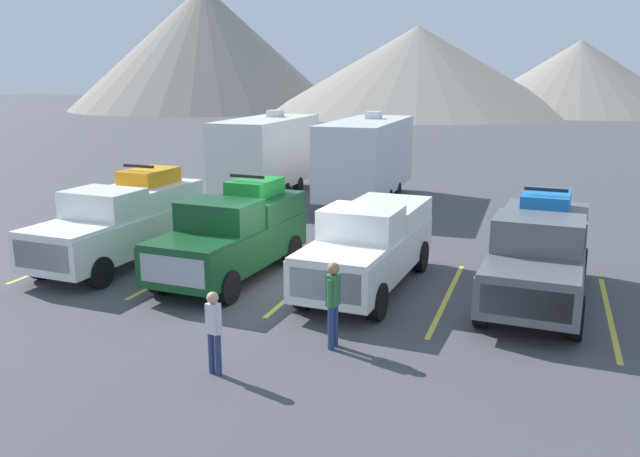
{
  "coord_description": "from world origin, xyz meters",
  "views": [
    {
      "loc": [
        5.65,
        -14.41,
        5.3
      ],
      "look_at": [
        0.0,
        1.78,
        1.2
      ],
      "focal_mm": 36.7,
      "sensor_mm": 36.0,
      "label": 1
    }
  ],
  "objects_px": {
    "pickup_truck_a": "(124,220)",
    "pickup_truck_b": "(234,232)",
    "camper_trailer_a": "(267,152)",
    "pickup_truck_d": "(539,251)",
    "camper_trailer_b": "(367,156)",
    "person_a": "(333,299)",
    "person_b": "(214,327)",
    "pickup_truck_c": "(370,244)"
  },
  "relations": [
    {
      "from": "pickup_truck_d",
      "to": "camper_trailer_b",
      "type": "xyz_separation_m",
      "value": [
        -7.04,
        10.28,
        0.76
      ]
    },
    {
      "from": "pickup_truck_a",
      "to": "pickup_truck_b",
      "type": "height_order",
      "value": "pickup_truck_a"
    },
    {
      "from": "pickup_truck_b",
      "to": "person_b",
      "type": "distance_m",
      "value": 5.92
    },
    {
      "from": "pickup_truck_b",
      "to": "person_a",
      "type": "bearing_deg",
      "value": -42.79
    },
    {
      "from": "person_b",
      "to": "pickup_truck_d",
      "type": "bearing_deg",
      "value": 48.82
    },
    {
      "from": "pickup_truck_c",
      "to": "person_a",
      "type": "height_order",
      "value": "pickup_truck_c"
    },
    {
      "from": "pickup_truck_c",
      "to": "pickup_truck_b",
      "type": "bearing_deg",
      "value": -176.02
    },
    {
      "from": "pickup_truck_d",
      "to": "camper_trailer_b",
      "type": "distance_m",
      "value": 12.48
    },
    {
      "from": "pickup_truck_c",
      "to": "camper_trailer_a",
      "type": "relative_size",
      "value": 0.73
    },
    {
      "from": "pickup_truck_a",
      "to": "person_b",
      "type": "relative_size",
      "value": 3.75
    },
    {
      "from": "pickup_truck_a",
      "to": "person_a",
      "type": "distance_m",
      "value": 8.44
    },
    {
      "from": "pickup_truck_b",
      "to": "person_b",
      "type": "xyz_separation_m",
      "value": [
        2.3,
        -5.45,
        -0.29
      ]
    },
    {
      "from": "person_a",
      "to": "person_b",
      "type": "bearing_deg",
      "value": -132.34
    },
    {
      "from": "pickup_truck_a",
      "to": "camper_trailer_a",
      "type": "relative_size",
      "value": 0.73
    },
    {
      "from": "pickup_truck_d",
      "to": "person_a",
      "type": "relative_size",
      "value": 3.38
    },
    {
      "from": "person_b",
      "to": "pickup_truck_b",
      "type": "bearing_deg",
      "value": 112.88
    },
    {
      "from": "camper_trailer_b",
      "to": "person_b",
      "type": "height_order",
      "value": "camper_trailer_b"
    },
    {
      "from": "person_a",
      "to": "camper_trailer_a",
      "type": "bearing_deg",
      "value": 118.11
    },
    {
      "from": "camper_trailer_a",
      "to": "person_a",
      "type": "relative_size",
      "value": 4.56
    },
    {
      "from": "pickup_truck_b",
      "to": "camper_trailer_a",
      "type": "distance_m",
      "value": 11.71
    },
    {
      "from": "pickup_truck_a",
      "to": "pickup_truck_b",
      "type": "distance_m",
      "value": 3.59
    },
    {
      "from": "pickup_truck_c",
      "to": "person_b",
      "type": "xyz_separation_m",
      "value": [
        -1.33,
        -5.7,
        -0.22
      ]
    },
    {
      "from": "camper_trailer_a",
      "to": "pickup_truck_a",
      "type": "bearing_deg",
      "value": -88.37
    },
    {
      "from": "pickup_truck_c",
      "to": "pickup_truck_d",
      "type": "xyz_separation_m",
      "value": [
        4.03,
        0.42,
        0.07
      ]
    },
    {
      "from": "pickup_truck_c",
      "to": "person_a",
      "type": "bearing_deg",
      "value": -85.4
    },
    {
      "from": "person_b",
      "to": "camper_trailer_b",
      "type": "bearing_deg",
      "value": 95.85
    },
    {
      "from": "pickup_truck_a",
      "to": "person_a",
      "type": "bearing_deg",
      "value": -26.9
    },
    {
      "from": "camper_trailer_b",
      "to": "person_a",
      "type": "xyz_separation_m",
      "value": [
        3.32,
        -14.6,
        -0.94
      ]
    },
    {
      "from": "pickup_truck_a",
      "to": "pickup_truck_b",
      "type": "relative_size",
      "value": 1.08
    },
    {
      "from": "pickup_truck_b",
      "to": "pickup_truck_d",
      "type": "height_order",
      "value": "pickup_truck_b"
    },
    {
      "from": "pickup_truck_b",
      "to": "pickup_truck_c",
      "type": "bearing_deg",
      "value": 3.98
    },
    {
      "from": "camper_trailer_a",
      "to": "person_b",
      "type": "height_order",
      "value": "camper_trailer_a"
    },
    {
      "from": "pickup_truck_b",
      "to": "person_a",
      "type": "distance_m",
      "value": 5.38
    },
    {
      "from": "camper_trailer_b",
      "to": "person_b",
      "type": "relative_size",
      "value": 5.44
    },
    {
      "from": "pickup_truck_d",
      "to": "camper_trailer_a",
      "type": "distance_m",
      "value": 15.53
    },
    {
      "from": "pickup_truck_d",
      "to": "person_b",
      "type": "height_order",
      "value": "pickup_truck_d"
    },
    {
      "from": "person_a",
      "to": "camper_trailer_b",
      "type": "bearing_deg",
      "value": 102.82
    },
    {
      "from": "pickup_truck_a",
      "to": "camper_trailer_b",
      "type": "distance_m",
      "value": 11.6
    },
    {
      "from": "person_a",
      "to": "pickup_truck_b",
      "type": "bearing_deg",
      "value": 137.21
    },
    {
      "from": "pickup_truck_b",
      "to": "camper_trailer_a",
      "type": "bearing_deg",
      "value": 109.45
    },
    {
      "from": "pickup_truck_a",
      "to": "camper_trailer_b",
      "type": "bearing_deg",
      "value": 68.7
    },
    {
      "from": "pickup_truck_b",
      "to": "person_a",
      "type": "height_order",
      "value": "pickup_truck_b"
    }
  ]
}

